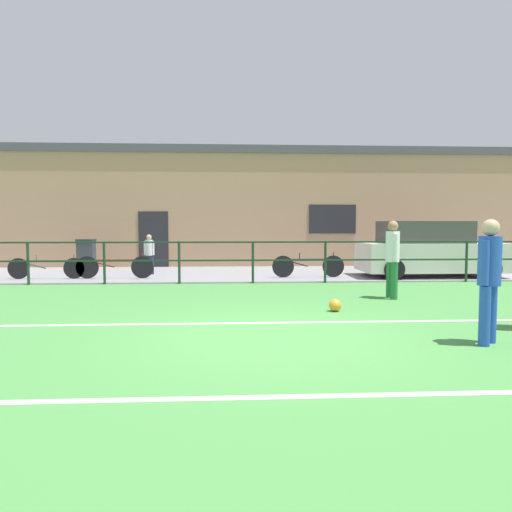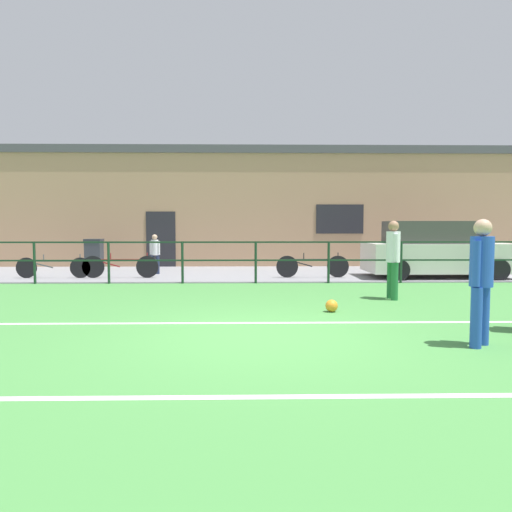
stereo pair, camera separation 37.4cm
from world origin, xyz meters
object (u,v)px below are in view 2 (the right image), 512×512
parked_car_red (435,251)px  bicycle_parked_3 (312,266)px  player_winger (481,275)px  spectator_child (155,251)px  soccer_ball_match (332,306)px  player_striker (393,255)px  bicycle_parked_1 (53,267)px  trash_bin_0 (94,255)px  bicycle_parked_0 (120,266)px

parked_car_red → bicycle_parked_3: parked_car_red is taller
player_winger → spectator_child: 10.87m
player_winger → soccer_ball_match: size_ratio=7.37×
parked_car_red → bicycle_parked_3: size_ratio=1.94×
player_striker → spectator_child: 7.97m
spectator_child → bicycle_parked_1: spectator_child is taller
soccer_ball_match → parked_car_red: (4.14, 5.55, 0.70)m
player_striker → bicycle_parked_1: player_striker is taller
soccer_ball_match → bicycle_parked_1: 9.13m
player_striker → parked_car_red: 4.84m
player_striker → parked_car_red: size_ratio=0.40×
soccer_ball_match → parked_car_red: bearing=53.2°
bicycle_parked_1 → soccer_ball_match: bearing=-36.7°
soccer_ball_match → trash_bin_0: 10.41m
bicycle_parked_0 → soccer_ball_match: bearing=-45.6°
bicycle_parked_0 → bicycle_parked_3: (5.74, 0.00, -0.00)m
spectator_child → soccer_ball_match: bearing=136.1°
bicycle_parked_3 → spectator_child: bearing=167.1°
bicycle_parked_3 → trash_bin_0: trash_bin_0 is taller
player_striker → bicycle_parked_1: size_ratio=0.76×
spectator_child → parked_car_red: bearing=-175.2°
bicycle_parked_1 → player_winger: bearing=-41.9°
spectator_child → trash_bin_0: (-2.34, 1.22, -0.17)m
player_winger → spectator_child: bearing=81.0°
spectator_child → bicycle_parked_1: (-2.79, -1.13, -0.40)m
spectator_child → trash_bin_0: spectator_child is taller
player_striker → player_winger: size_ratio=1.01×
soccer_ball_match → bicycle_parked_3: size_ratio=0.10×
player_striker → player_winger: player_striker is taller
spectator_child → parked_car_red: (8.67, -1.04, 0.07)m
bicycle_parked_0 → spectator_child: bearing=54.2°
spectator_child → bicycle_parked_0: spectator_child is taller
bicycle_parked_0 → bicycle_parked_1: size_ratio=1.03×
spectator_child → player_winger: bearing=135.3°
bicycle_parked_0 → bicycle_parked_1: (-1.98, 0.00, -0.02)m
player_winger → bicycle_parked_0: player_winger is taller
parked_car_red → bicycle_parked_1: (-11.46, -0.09, -0.47)m
player_striker → player_winger: 3.91m
player_winger → parked_car_red: bearing=29.1°
bicycle_parked_1 → trash_bin_0: (0.45, 2.35, 0.23)m
parked_car_red → trash_bin_0: parked_car_red is taller
player_winger → spectator_child: size_ratio=1.31×
soccer_ball_match → bicycle_parked_0: bicycle_parked_0 is taller
soccer_ball_match → bicycle_parked_0: (-5.34, 5.45, 0.25)m
spectator_child → trash_bin_0: bearing=-16.0°
parked_car_red → player_striker: bearing=-122.1°
soccer_ball_match → bicycle_parked_0: bearing=134.4°
soccer_ball_match → bicycle_parked_0: size_ratio=0.10×
bicycle_parked_1 → bicycle_parked_0: bearing=0.0°
parked_car_red → bicycle_parked_1: parked_car_red is taller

